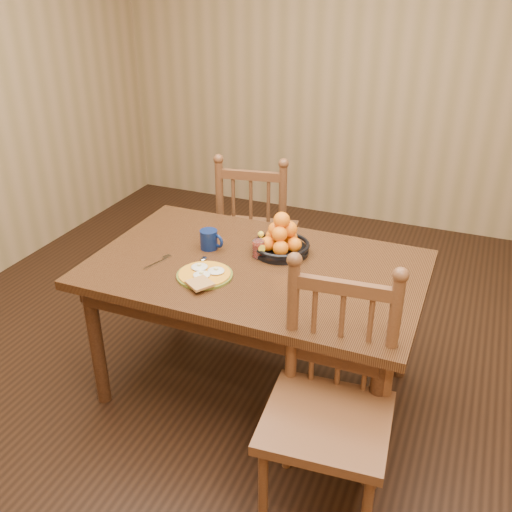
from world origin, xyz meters
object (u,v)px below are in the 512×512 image
at_px(chair_near, 329,409).
at_px(fruit_bowl, 281,241).
at_px(chair_far, 256,234).
at_px(coffee_mug, 210,239).
at_px(breakfast_plate, 205,275).
at_px(dining_table, 256,280).

height_order(chair_near, fruit_bowl, chair_near).
relative_size(chair_far, chair_near, 0.98).
bearing_deg(chair_near, chair_far, 117.35).
bearing_deg(chair_far, chair_near, 112.08).
bearing_deg(fruit_bowl, chair_far, 121.66).
bearing_deg(coffee_mug, breakfast_plate, -68.31).
xyz_separation_m(dining_table, chair_far, (-0.33, 0.82, -0.16)).
xyz_separation_m(dining_table, chair_near, (0.55, -0.58, -0.15)).
bearing_deg(breakfast_plate, fruit_bowl, 57.15).
xyz_separation_m(breakfast_plate, coffee_mug, (-0.11, 0.28, 0.04)).
distance_m(dining_table, chair_far, 0.90).
distance_m(chair_near, fruit_bowl, 0.94).
bearing_deg(chair_far, coffee_mug, 83.43).
relative_size(dining_table, fruit_bowl, 5.52).
xyz_separation_m(chair_far, chair_near, (0.88, -1.40, 0.01)).
bearing_deg(breakfast_plate, chair_near, -27.74).
distance_m(dining_table, fruit_bowl, 0.24).
xyz_separation_m(dining_table, fruit_bowl, (0.06, 0.17, 0.15)).
bearing_deg(dining_table, fruit_bowl, 70.10).
bearing_deg(dining_table, coffee_mug, 164.80).
bearing_deg(fruit_bowl, chair_near, -57.31).
bearing_deg(chair_near, fruit_bowl, 117.82).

